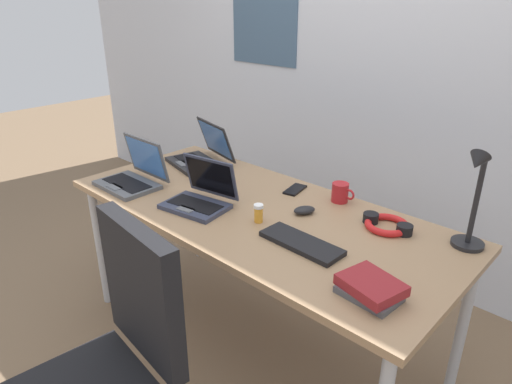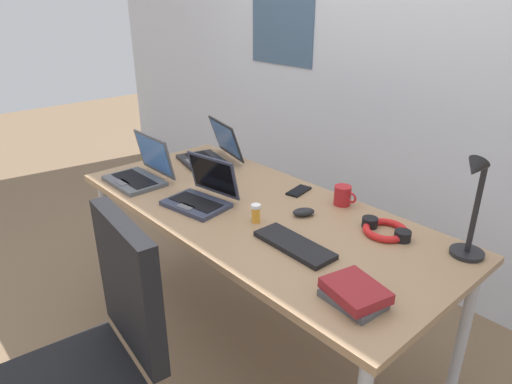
% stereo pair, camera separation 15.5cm
% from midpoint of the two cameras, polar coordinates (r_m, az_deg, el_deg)
% --- Properties ---
extents(ground_plane, '(12.00, 12.00, 0.00)m').
position_cam_midpoint_polar(ground_plane, '(2.42, 1.93, -18.09)').
color(ground_plane, '#7A6047').
extents(wall_back, '(6.00, 0.13, 2.60)m').
position_cam_midpoint_polar(wall_back, '(2.72, 19.98, 15.68)').
color(wall_back, silver).
rests_on(wall_back, ground_plane).
extents(desk, '(1.80, 0.80, 0.74)m').
position_cam_midpoint_polar(desk, '(2.04, 2.19, -3.57)').
color(desk, '#9E7A56').
rests_on(desk, ground_plane).
extents(desk_lamp, '(0.12, 0.18, 0.40)m').
position_cam_midpoint_polar(desk_lamp, '(1.76, 27.78, -1.89)').
color(desk_lamp, black).
rests_on(desk_lamp, desk).
extents(laptop_back_left, '(0.37, 0.35, 0.23)m').
position_cam_midpoint_polar(laptop_back_left, '(2.56, -4.02, 4.72)').
color(laptop_back_left, '#232326').
rests_on(laptop_back_left, desk).
extents(laptop_near_mouse, '(0.31, 0.28, 0.21)m').
position_cam_midpoint_polar(laptop_near_mouse, '(2.04, -4.72, -0.41)').
color(laptop_near_mouse, '#33384C').
rests_on(laptop_near_mouse, desk).
extents(laptop_near_lamp, '(0.30, 0.25, 0.23)m').
position_cam_midpoint_polar(laptop_near_lamp, '(2.34, -12.43, 2.37)').
color(laptop_near_lamp, '#515459').
rests_on(laptop_near_lamp, desk).
extents(external_keyboard, '(0.33, 0.13, 0.02)m').
position_cam_midpoint_polar(external_keyboard, '(1.72, 7.39, -6.63)').
color(external_keyboard, black).
rests_on(external_keyboard, desk).
extents(computer_mouse, '(0.10, 0.11, 0.03)m').
position_cam_midpoint_polar(computer_mouse, '(1.96, 8.24, -2.54)').
color(computer_mouse, black).
rests_on(computer_mouse, desk).
extents(cell_phone, '(0.09, 0.15, 0.01)m').
position_cam_midpoint_polar(cell_phone, '(2.19, 7.45, 0.08)').
color(cell_phone, black).
rests_on(cell_phone, desk).
extents(headphones, '(0.21, 0.18, 0.04)m').
position_cam_midpoint_polar(headphones, '(1.89, 18.20, -4.57)').
color(headphones, red).
rests_on(headphones, desk).
extents(pill_bottle, '(0.04, 0.04, 0.08)m').
position_cam_midpoint_polar(pill_bottle, '(1.88, 2.35, -2.69)').
color(pill_bottle, gold).
rests_on(pill_bottle, desk).
extents(book_stack, '(0.21, 0.19, 0.06)m').
position_cam_midpoint_polar(book_stack, '(1.47, 15.25, -12.24)').
color(book_stack, '#4C4C51').
rests_on(book_stack, desk).
extents(coffee_mug, '(0.11, 0.08, 0.09)m').
position_cam_midpoint_polar(coffee_mug, '(2.08, 12.92, -0.47)').
color(coffee_mug, '#B21E23').
rests_on(coffee_mug, desk).
extents(office_chair, '(0.52, 0.56, 0.97)m').
position_cam_midpoint_polar(office_chair, '(1.74, -17.28, -22.08)').
color(office_chair, black).
rests_on(office_chair, ground_plane).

